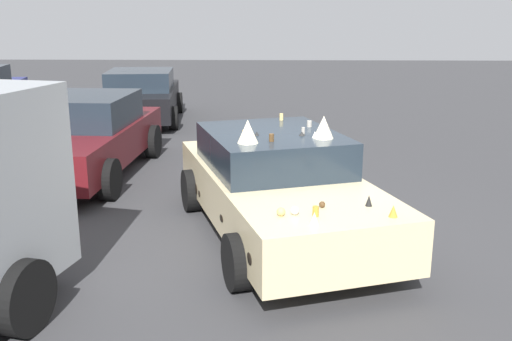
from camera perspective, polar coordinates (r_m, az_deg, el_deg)
ground_plane at (r=7.85m, az=2.20°, el=-6.36°), size 60.00×60.00×0.00m
art_car_decorated at (r=7.69m, az=2.10°, el=-1.38°), size 4.72×3.07×1.64m
parked_sedan_near_right at (r=16.27m, az=-11.17°, el=7.21°), size 4.45×2.41×1.40m
parked_sedan_far_right at (r=11.02m, az=-16.42°, el=3.28°), size 4.62×2.16×1.46m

